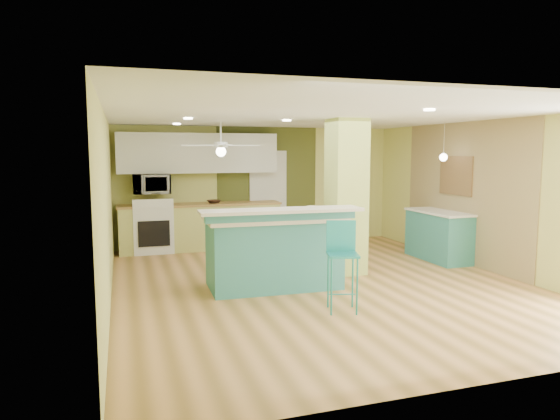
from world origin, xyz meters
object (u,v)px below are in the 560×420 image
object	(u,v)px
bar_stool	(342,251)
side_counter	(438,235)
peninsula	(274,250)
fruit_bowl	(214,202)
canister	(312,211)

from	to	relation	value
bar_stool	side_counter	bearing A→B (deg)	52.15
peninsula	bar_stool	distance (m)	1.38
bar_stool	side_counter	distance (m)	3.63
peninsula	fruit_bowl	world-z (taller)	peninsula
canister	fruit_bowl	bearing A→B (deg)	104.48
peninsula	side_counter	distance (m)	3.53
bar_stool	side_counter	size ratio (longest dim) A/B	0.80
side_counter	fruit_bowl	xyz separation A→B (m)	(-3.73, 2.27, 0.52)
peninsula	side_counter	world-z (taller)	peninsula
peninsula	side_counter	bearing A→B (deg)	15.91
peninsula	bar_stool	xyz separation A→B (m)	(0.50, -1.27, 0.19)
side_counter	canister	world-z (taller)	canister
peninsula	fruit_bowl	bearing A→B (deg)	97.38
peninsula	bar_stool	world-z (taller)	peninsula
bar_stool	fruit_bowl	bearing A→B (deg)	116.47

